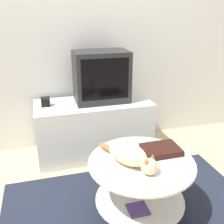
{
  "coord_description": "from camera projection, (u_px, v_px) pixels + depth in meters",
  "views": [
    {
      "loc": [
        -0.57,
        -1.5,
        1.46
      ],
      "look_at": [
        -0.02,
        0.48,
        0.64
      ],
      "focal_mm": 42.0,
      "sensor_mm": 36.0,
      "label": 1
    }
  ],
  "objects": [
    {
      "name": "ground_plane",
      "position": [
        131.0,
        211.0,
        2.02
      ],
      "size": [
        12.0,
        12.0,
        0.0
      ],
      "primitive_type": "plane",
      "color": "tan"
    },
    {
      "name": "wall_back",
      "position": [
        93.0,
        25.0,
        2.69
      ],
      "size": [
        8.0,
        0.05,
        2.6
      ],
      "color": "silver",
      "rests_on": "ground_plane"
    },
    {
      "name": "rug",
      "position": [
        131.0,
        210.0,
        2.02
      ],
      "size": [
        1.93,
        1.16,
        0.02
      ],
      "color": "#1E2333",
      "rests_on": "ground_plane"
    },
    {
      "name": "tv_stand",
      "position": [
        94.0,
        128.0,
        2.74
      ],
      "size": [
        1.16,
        0.51,
        0.58
      ],
      "color": "silver",
      "rests_on": "ground_plane"
    },
    {
      "name": "tv",
      "position": [
        101.0,
        77.0,
        2.59
      ],
      "size": [
        0.53,
        0.34,
        0.5
      ],
      "color": "#232326",
      "rests_on": "tv_stand"
    },
    {
      "name": "speaker",
      "position": [
        45.0,
        102.0,
        2.53
      ],
      "size": [
        0.08,
        0.08,
        0.08
      ],
      "color": "black",
      "rests_on": "tv_stand"
    },
    {
      "name": "coffee_table",
      "position": [
        140.0,
        180.0,
        1.91
      ],
      "size": [
        0.75,
        0.75,
        0.44
      ],
      "color": "#B2B2B7",
      "rests_on": "rug"
    },
    {
      "name": "dvd_box",
      "position": [
        161.0,
        150.0,
        1.95
      ],
      "size": [
        0.27,
        0.21,
        0.04
      ],
      "color": "black",
      "rests_on": "coffee_table"
    },
    {
      "name": "cat",
      "position": [
        130.0,
        155.0,
        1.79
      ],
      "size": [
        0.31,
        0.48,
        0.15
      ],
      "rotation": [
        0.0,
        0.0,
        -1.06
      ],
      "color": "beige",
      "rests_on": "coffee_table"
    }
  ]
}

